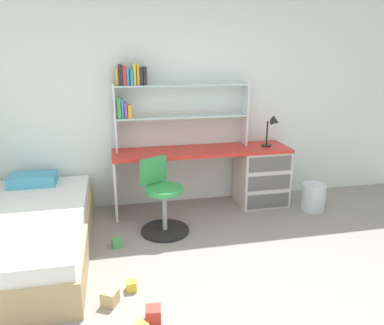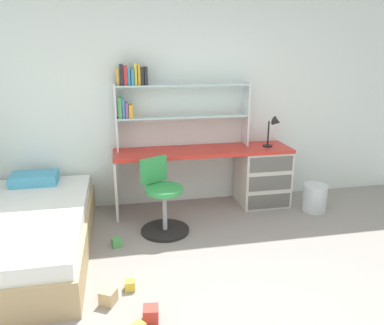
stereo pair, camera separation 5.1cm
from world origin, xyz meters
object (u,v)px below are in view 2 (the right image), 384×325
Objects in this scene: bookshelf_hutch at (163,98)px; toy_block_natural_3 at (108,297)px; swivel_chair at (163,204)px; toy_block_yellow_5 at (130,285)px; toy_block_green_4 at (117,242)px; waste_bin at (315,198)px; toy_block_red_0 at (151,314)px; desk_lamp at (275,127)px; bed_platform at (21,233)px; desk at (248,173)px.

bookshelf_hutch reaches higher than toy_block_natural_3.
swivel_chair reaches higher than toy_block_yellow_5.
swivel_chair is 9.18× the size of toy_block_green_4.
waste_bin is 3.02× the size of toy_block_red_0.
bookshelf_hutch is 1.25m from swivel_chair.
toy_block_natural_3 is 0.89m from toy_block_green_4.
bookshelf_hutch is 2.19m from waste_bin.
swivel_chair reaches higher than toy_block_natural_3.
toy_block_yellow_5 is (-1.84, -1.49, -0.96)m from desk_lamp.
desk_lamp is 3.01m from bed_platform.
toy_block_natural_3 is at bearing -116.63° from swivel_chair.
desk_lamp is 2.56m from toy_block_yellow_5.
bed_platform is at bearing -165.72° from desk_lamp.
desk is 1.02× the size of bed_platform.
desk_lamp is at bearing 14.28° from bed_platform.
bookshelf_hutch reaches higher than toy_block_green_4.
waste_bin is at bearing 28.19° from toy_block_natural_3.
bookshelf_hutch is 2.01× the size of swivel_chair.
swivel_chair is at bearing 63.37° from toy_block_natural_3.
waste_bin is 4.06× the size of toy_block_yellow_5.
desk_lamp is at bearing 144.45° from waste_bin.
bed_platform is at bearing -170.71° from swivel_chair.
toy_block_natural_3 reaches higher than toy_block_green_4.
desk is 26.08× the size of toy_block_yellow_5.
bed_platform reaches higher than toy_block_natural_3.
waste_bin is at bearing 10.21° from toy_block_green_4.
toy_block_natural_3 is 1.30× the size of toy_block_green_4.
toy_block_natural_3 is (0.81, -0.91, -0.17)m from bed_platform.
bed_platform is 1.63m from toy_block_red_0.
bookshelf_hutch is 19.52× the size of toy_block_yellow_5.
desk is 0.86m from waste_bin.
desk_lamp is 2.72m from toy_block_red_0.
desk_lamp is at bearing 20.99° from toy_block_green_4.
desk is 1.34× the size of bookshelf_hutch.
toy_block_yellow_5 is (-0.13, 0.40, -0.01)m from toy_block_red_0.
desk_lamp reaches higher than swivel_chair.
toy_block_yellow_5 is (-0.40, -1.00, -0.28)m from swivel_chair.
toy_block_red_0 is at bearing -40.76° from toy_block_natural_3.
desk is 1.86m from toy_block_green_4.
desk_lamp is 1.67m from swivel_chair.
desk reaches higher than waste_bin.
bookshelf_hutch is at bearing 171.64° from desk_lamp.
desk is at bearing 16.86° from bed_platform.
desk_lamp is 4.41× the size of toy_block_green_4.
bed_platform is 1.26m from toy_block_yellow_5.
bed_platform reaches higher than toy_block_red_0.
toy_block_natural_3 is at bearing -140.02° from toy_block_yellow_5.
bed_platform is (-1.38, -0.23, -0.09)m from swivel_chair.
toy_block_green_4 is (0.07, 0.88, -0.01)m from toy_block_natural_3.
waste_bin is 2.94× the size of toy_block_natural_3.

